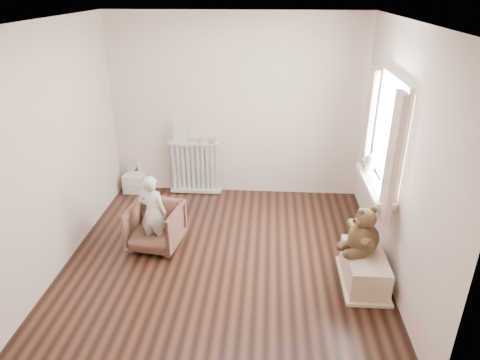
# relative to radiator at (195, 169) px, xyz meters

# --- Properties ---
(floor) EXTENTS (3.60, 3.60, 0.01)m
(floor) POSITION_rel_radiator_xyz_m (0.61, -1.68, -0.39)
(floor) COLOR black
(floor) RESTS_ON ground
(ceiling) EXTENTS (3.60, 3.60, 0.01)m
(ceiling) POSITION_rel_radiator_xyz_m (0.61, -1.68, 2.21)
(ceiling) COLOR white
(ceiling) RESTS_ON ground
(back_wall) EXTENTS (3.60, 0.02, 2.60)m
(back_wall) POSITION_rel_radiator_xyz_m (0.61, 0.12, 0.91)
(back_wall) COLOR #EFE5CE
(back_wall) RESTS_ON ground
(front_wall) EXTENTS (3.60, 0.02, 2.60)m
(front_wall) POSITION_rel_radiator_xyz_m (0.61, -3.48, 0.91)
(front_wall) COLOR #EFE5CE
(front_wall) RESTS_ON ground
(left_wall) EXTENTS (0.02, 3.60, 2.60)m
(left_wall) POSITION_rel_radiator_xyz_m (-1.19, -1.68, 0.91)
(left_wall) COLOR #EFE5CE
(left_wall) RESTS_ON ground
(right_wall) EXTENTS (0.02, 3.60, 2.60)m
(right_wall) POSITION_rel_radiator_xyz_m (2.41, -1.68, 0.91)
(right_wall) COLOR #EFE5CE
(right_wall) RESTS_ON ground
(window) EXTENTS (0.03, 0.90, 1.10)m
(window) POSITION_rel_radiator_xyz_m (2.37, -1.38, 1.06)
(window) COLOR white
(window) RESTS_ON right_wall
(window_sill) EXTENTS (0.22, 1.10, 0.06)m
(window_sill) POSITION_rel_radiator_xyz_m (2.28, -1.38, 0.48)
(window_sill) COLOR silver
(window_sill) RESTS_ON right_wall
(curtain_left) EXTENTS (0.06, 0.26, 1.30)m
(curtain_left) POSITION_rel_radiator_xyz_m (2.26, -1.95, 1.00)
(curtain_left) COLOR beige
(curtain_left) RESTS_ON right_wall
(curtain_right) EXTENTS (0.06, 0.26, 1.30)m
(curtain_right) POSITION_rel_radiator_xyz_m (2.26, -0.81, 1.00)
(curtain_right) COLOR beige
(curtain_right) RESTS_ON right_wall
(radiator) EXTENTS (0.77, 0.14, 0.81)m
(radiator) POSITION_rel_radiator_xyz_m (0.00, 0.00, 0.00)
(radiator) COLOR silver
(radiator) RESTS_ON floor
(paper_doll) EXTENTS (0.20, 0.02, 0.34)m
(paper_doll) POSITION_rel_radiator_xyz_m (-0.19, 0.00, 0.58)
(paper_doll) COLOR beige
(paper_doll) RESTS_ON radiator
(tin_a) EXTENTS (0.09, 0.09, 0.05)m
(tin_a) POSITION_rel_radiator_xyz_m (0.11, 0.00, 0.44)
(tin_a) COLOR #A59E8C
(tin_a) RESTS_ON radiator
(tin_b) EXTENTS (0.10, 0.10, 0.06)m
(tin_b) POSITION_rel_radiator_xyz_m (0.27, 0.00, 0.45)
(tin_b) COLOR #A59E8C
(tin_b) RESTS_ON radiator
(toy_vanity) EXTENTS (0.32, 0.23, 0.50)m
(toy_vanity) POSITION_rel_radiator_xyz_m (-0.94, -0.03, -0.11)
(toy_vanity) COLOR silver
(toy_vanity) RESTS_ON floor
(armchair) EXTENTS (0.67, 0.69, 0.55)m
(armchair) POSITION_rel_radiator_xyz_m (-0.24, -1.48, -0.12)
(armchair) COLOR brown
(armchair) RESTS_ON floor
(child) EXTENTS (0.37, 0.27, 0.93)m
(child) POSITION_rel_radiator_xyz_m (-0.24, -1.53, 0.10)
(child) COLOR white
(child) RESTS_ON armchair
(toy_bench) EXTENTS (0.40, 0.75, 0.35)m
(toy_bench) POSITION_rel_radiator_xyz_m (2.13, -2.01, -0.19)
(toy_bench) COLOR beige
(toy_bench) RESTS_ON floor
(teddy_bear) EXTENTS (0.49, 0.43, 0.51)m
(teddy_bear) POSITION_rel_radiator_xyz_m (2.09, -1.96, 0.28)
(teddy_bear) COLOR #3C2A17
(teddy_bear) RESTS_ON toy_bench
(plush_cat) EXTENTS (0.24, 0.32, 0.24)m
(plush_cat) POSITION_rel_radiator_xyz_m (2.27, -1.05, 0.61)
(plush_cat) COLOR slate
(plush_cat) RESTS_ON window_sill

